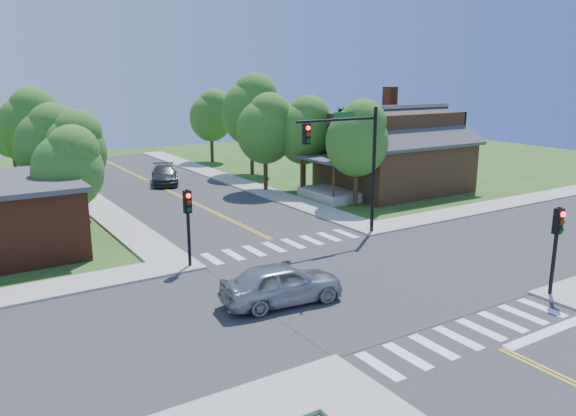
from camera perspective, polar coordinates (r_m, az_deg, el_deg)
ground at (r=25.27m, az=7.09°, el=-7.40°), size 100.00×100.00×0.00m
road_ns at (r=25.26m, az=7.09°, el=-7.36°), size 10.00×90.00×0.04m
road_ew at (r=25.26m, az=7.09°, el=-7.35°), size 90.00×10.00×0.04m
intersection_patch at (r=25.27m, az=7.09°, el=-7.40°), size 10.20×10.20×0.06m
sidewalk_ne at (r=46.80m, az=9.81°, el=2.33°), size 40.00×40.00×0.14m
crosswalk_north at (r=30.01m, az=-0.44°, el=-3.80°), size 8.85×2.00×0.01m
crosswalk_south at (r=21.25m, az=17.98°, el=-12.04°), size 8.85×2.00×0.01m
centerline at (r=25.25m, az=7.09°, el=-7.31°), size 0.30×90.00×0.01m
stop_bar at (r=22.43m, az=24.96°, el=-11.42°), size 4.60×0.45×0.09m
signal_mast_ne at (r=30.70m, az=6.39°, el=5.70°), size 5.30×0.42×7.20m
signal_pole_se at (r=25.04m, az=25.66°, el=-2.46°), size 0.34×0.42×3.80m
signal_pole_nw at (r=26.32m, az=-10.12°, el=-0.59°), size 0.34×0.42×3.80m
house_ne at (r=44.66m, az=10.66°, el=6.00°), size 13.05×8.80×7.11m
tree_e_a at (r=38.42m, az=7.17°, el=7.20°), size 4.34×4.12×7.37m
tree_e_b at (r=43.43m, az=1.77°, el=8.06°), size 4.37×4.15×7.43m
tree_e_c at (r=50.89m, az=-3.64°, el=10.08°), size 5.36×5.09×9.11m
tree_e_d at (r=58.90m, az=-7.75°, el=9.42°), size 4.41×4.19×7.50m
tree_w_a at (r=32.17m, az=-21.34°, el=4.01°), size 3.76×3.57×6.39m
tree_w_b at (r=38.56m, az=-22.98°, el=6.16°), size 4.28×4.06×7.27m
tree_w_c at (r=46.16m, az=-24.66°, el=7.70°), size 4.74×4.51×8.07m
tree_w_d at (r=55.19m, az=-26.18°, el=6.88°), size 3.53×3.35×6.00m
tree_house at (r=43.32m, az=-2.20°, el=8.22°), size 4.49×4.27×7.63m
tree_bldg at (r=37.43m, az=-20.87°, el=5.77°), size 4.05×3.85×6.89m
car_silver at (r=22.45m, az=-0.63°, el=-7.74°), size 3.08×5.36×1.68m
car_dgrey at (r=47.76m, az=-12.44°, el=3.25°), size 5.12×6.33×1.48m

